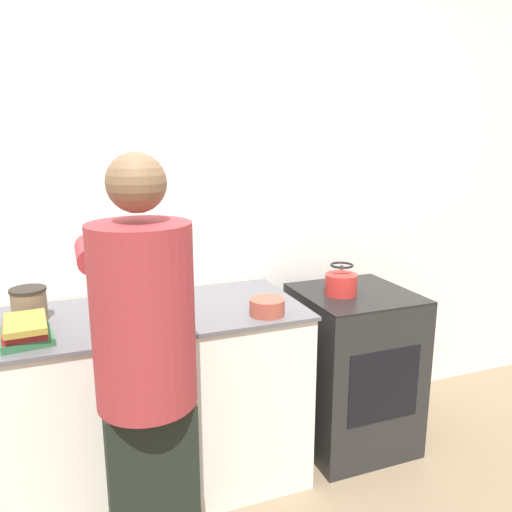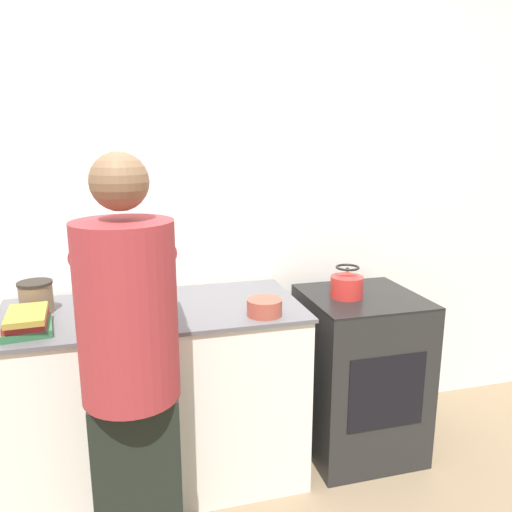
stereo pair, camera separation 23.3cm
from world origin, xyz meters
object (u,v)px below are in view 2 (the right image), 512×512
object	(u,v)px
oven	(359,373)
knife	(132,311)
bowl_prep	(264,307)
canister_jar	(36,297)
kettle	(347,284)
cutting_board	(134,316)
person	(131,365)

from	to	relation	value
oven	knife	xyz separation A→B (m)	(-1.18, -0.04, 0.48)
knife	bowl_prep	size ratio (longest dim) A/B	1.49
knife	canister_jar	distance (m)	0.45
knife	kettle	distance (m)	1.08
oven	kettle	size ratio (longest dim) A/B	5.24
cutting_board	knife	world-z (taller)	knife
cutting_board	kettle	world-z (taller)	kettle
oven	bowl_prep	xyz separation A→B (m)	(-0.59, -0.19, 0.49)
knife	oven	bearing A→B (deg)	30.42
person	canister_jar	world-z (taller)	person
cutting_board	knife	bearing A→B (deg)	100.94
person	knife	xyz separation A→B (m)	(0.02, 0.50, 0.03)
knife	bowl_prep	distance (m)	0.60
canister_jar	bowl_prep	bearing A→B (deg)	-16.99
person	cutting_board	size ratio (longest dim) A/B	4.48
oven	person	distance (m)	1.38
bowl_prep	kettle	bearing A→B (deg)	20.25
person	bowl_prep	bearing A→B (deg)	29.80
cutting_board	knife	xyz separation A→B (m)	(-0.01, 0.03, 0.01)
bowl_prep	canister_jar	bearing A→B (deg)	163.01
person	kettle	distance (m)	1.22
oven	bowl_prep	bearing A→B (deg)	-162.41
kettle	canister_jar	bearing A→B (deg)	175.23
knife	kettle	bearing A→B (deg)	30.31
oven	cutting_board	size ratio (longest dim) A/B	2.41
cutting_board	bowl_prep	bearing A→B (deg)	-11.77
canister_jar	kettle	bearing A→B (deg)	-4.77
knife	person	bearing A→B (deg)	-63.76
bowl_prep	canister_jar	world-z (taller)	canister_jar
knife	kettle	xyz separation A→B (m)	(1.08, 0.03, 0.04)
person	knife	world-z (taller)	person
bowl_prep	person	bearing A→B (deg)	-150.20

